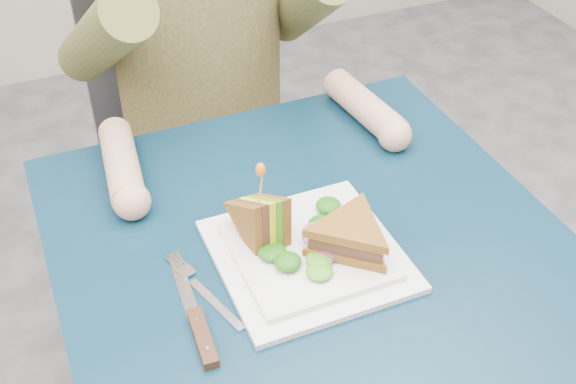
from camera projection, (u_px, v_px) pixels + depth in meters
name	position (u px, v px, depth m)	size (l,w,h in m)	color
table	(311.00, 278.00, 1.13)	(0.75, 0.75, 0.73)	#081F2F
chair	(194.00, 124.00, 1.67)	(0.42, 0.40, 0.93)	#47474C
plate	(308.00, 254.00, 1.05)	(0.26, 0.26, 0.02)	white
sandwich_flat	(351.00, 236.00, 1.02)	(0.20, 0.20, 0.05)	brown
sandwich_upright	(262.00, 221.00, 1.04)	(0.08, 0.12, 0.12)	brown
fork	(205.00, 293.00, 1.00)	(0.06, 0.18, 0.01)	silver
knife	(199.00, 327.00, 0.95)	(0.03, 0.22, 0.02)	silver
toothpick	(261.00, 186.00, 1.00)	(0.00, 0.00, 0.06)	tan
toothpick_frill	(261.00, 170.00, 0.98)	(0.01, 0.01, 0.02)	orange
lettuce_spill	(308.00, 238.00, 1.04)	(0.15, 0.13, 0.02)	#337A14
onion_ring	(316.00, 235.00, 1.04)	(0.04, 0.04, 0.01)	#9E4C7A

